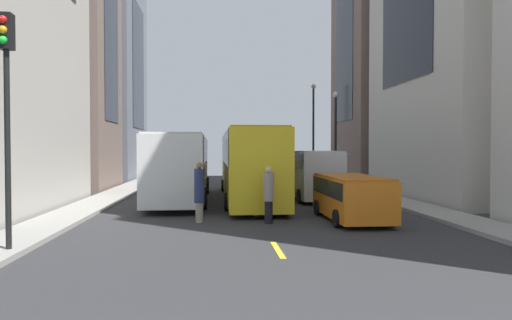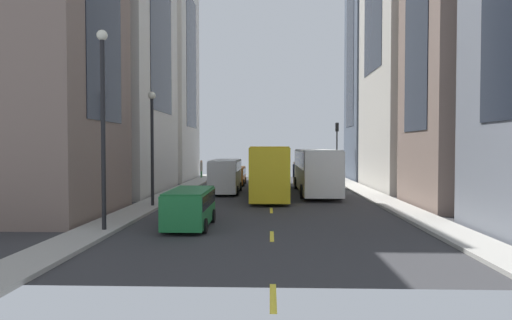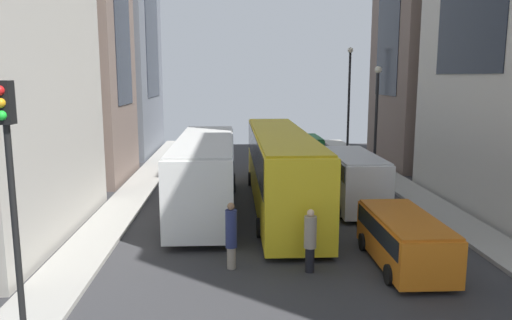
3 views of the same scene
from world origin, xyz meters
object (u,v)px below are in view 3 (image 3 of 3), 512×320
at_px(city_bus_white, 205,168).
at_px(car_green_0, 308,145).
at_px(pedestrian_waiting_curb, 310,239).
at_px(streetcar_yellow, 280,162).
at_px(delivery_van_white, 353,176).
at_px(pedestrian_crossing_near, 231,234).
at_px(traffic_light_near_corner, 10,167).
at_px(car_orange_1, 404,237).

bearing_deg(city_bus_white, car_green_0, 63.78).
bearing_deg(pedestrian_waiting_curb, streetcar_yellow, 91.25).
distance_m(delivery_van_white, pedestrian_crossing_near, 9.20).
bearing_deg(streetcar_yellow, pedestrian_crossing_near, -106.84).
bearing_deg(streetcar_yellow, pedestrian_waiting_curb, -88.85).
bearing_deg(streetcar_yellow, car_green_0, 75.65).
relative_size(city_bus_white, pedestrian_waiting_curb, 5.58).
bearing_deg(pedestrian_crossing_near, pedestrian_waiting_curb, -75.37).
xyz_separation_m(city_bus_white, pedestrian_waiting_curb, (3.67, -7.55, -0.93)).
xyz_separation_m(streetcar_yellow, pedestrian_crossing_near, (-2.32, -7.67, -0.97)).
bearing_deg(traffic_light_near_corner, car_green_0, 68.17).
distance_m(pedestrian_waiting_curb, traffic_light_near_corner, 8.90).
bearing_deg(streetcar_yellow, car_orange_1, -66.65).
xyz_separation_m(car_orange_1, pedestrian_crossing_near, (-5.64, 0.02, 0.17)).
bearing_deg(car_green_0, car_orange_1, -90.53).
relative_size(city_bus_white, traffic_light_near_corner, 1.94).
height_order(car_orange_1, traffic_light_near_corner, traffic_light_near_corner).
distance_m(streetcar_yellow, traffic_light_near_corner, 14.36).
height_order(car_green_0, car_orange_1, car_green_0).
height_order(delivery_van_white, car_green_0, delivery_van_white).
height_order(streetcar_yellow, car_orange_1, streetcar_yellow).
bearing_deg(traffic_light_near_corner, city_bus_white, 73.83).
relative_size(streetcar_yellow, car_green_0, 3.57).
distance_m(streetcar_yellow, delivery_van_white, 3.49).
xyz_separation_m(delivery_van_white, car_orange_1, (-0.08, -7.21, -0.53)).
relative_size(delivery_van_white, car_green_0, 1.39).
height_order(car_orange_1, pedestrian_waiting_curb, pedestrian_waiting_curb).
height_order(delivery_van_white, traffic_light_near_corner, traffic_light_near_corner).
xyz_separation_m(streetcar_yellow, traffic_light_near_corner, (-6.95, -12.38, 2.13)).
bearing_deg(streetcar_yellow, city_bus_white, -171.59).
height_order(city_bus_white, pedestrian_waiting_curb, city_bus_white).
bearing_deg(city_bus_white, delivery_van_white, 0.34).
relative_size(streetcar_yellow, pedestrian_waiting_curb, 7.20).
relative_size(car_orange_1, traffic_light_near_corner, 0.80).
relative_size(car_green_0, pedestrian_crossing_near, 1.89).
distance_m(city_bus_white, car_green_0, 15.93).
xyz_separation_m(pedestrian_waiting_curb, pedestrian_crossing_near, (-2.48, 0.40, 0.07)).
relative_size(streetcar_yellow, pedestrian_crossing_near, 6.75).
xyz_separation_m(city_bus_white, delivery_van_white, (6.91, 0.04, -0.49)).
relative_size(city_bus_white, delivery_van_white, 1.99).
relative_size(pedestrian_waiting_curb, traffic_light_near_corner, 0.35).
distance_m(streetcar_yellow, pedestrian_waiting_curb, 8.14).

